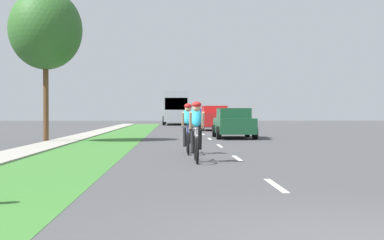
% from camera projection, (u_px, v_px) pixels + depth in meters
% --- Properties ---
extents(ground_plane, '(120.00, 120.00, 0.00)m').
position_uv_depth(ground_plane, '(211.00, 140.00, 25.01)').
color(ground_plane, '#424244').
extents(grass_verge, '(2.77, 70.00, 0.01)m').
position_uv_depth(grass_verge, '(112.00, 140.00, 24.84)').
color(grass_verge, '#38722D').
rests_on(grass_verge, ground_plane).
extents(sidewalk_concrete, '(1.34, 70.00, 0.10)m').
position_uv_depth(sidewalk_concrete, '(68.00, 140.00, 24.76)').
color(sidewalk_concrete, '#9E998E').
rests_on(sidewalk_concrete, ground_plane).
extents(lane_markings_center, '(0.12, 52.20, 0.01)m').
position_uv_depth(lane_markings_center, '(206.00, 136.00, 29.00)').
color(lane_markings_center, white).
rests_on(lane_markings_center, ground_plane).
extents(cyclist_lead, '(0.42, 1.72, 1.58)m').
position_uv_depth(cyclist_lead, '(196.00, 131.00, 13.83)').
color(cyclist_lead, black).
rests_on(cyclist_lead, ground_plane).
extents(cyclist_trailing, '(0.42, 1.72, 1.58)m').
position_uv_depth(cyclist_trailing, '(188.00, 128.00, 16.59)').
color(cyclist_trailing, black).
rests_on(cyclist_trailing, ground_plane).
extents(sedan_dark_green, '(1.98, 4.30, 1.52)m').
position_uv_depth(sedan_dark_green, '(234.00, 123.00, 26.98)').
color(sedan_dark_green, '#194C2D').
rests_on(sedan_dark_green, ground_plane).
extents(suv_red, '(2.15, 4.70, 1.79)m').
position_uv_depth(suv_red, '(214.00, 117.00, 38.92)').
color(suv_red, red).
rests_on(suv_red, ground_plane).
extents(pickup_blue, '(2.22, 5.10, 1.64)m').
position_uv_depth(pickup_blue, '(207.00, 118.00, 49.05)').
color(pickup_blue, '#23389E').
rests_on(pickup_blue, ground_plane).
extents(bus_silver, '(2.78, 11.60, 3.48)m').
position_uv_depth(bus_silver, '(176.00, 106.00, 58.39)').
color(bus_silver, '#A5A8AD').
rests_on(bus_silver, ground_plane).
extents(street_tree_near, '(3.23, 3.23, 6.77)m').
position_uv_depth(street_tree_near, '(46.00, 30.00, 23.58)').
color(street_tree_near, brown).
rests_on(street_tree_near, ground_plane).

